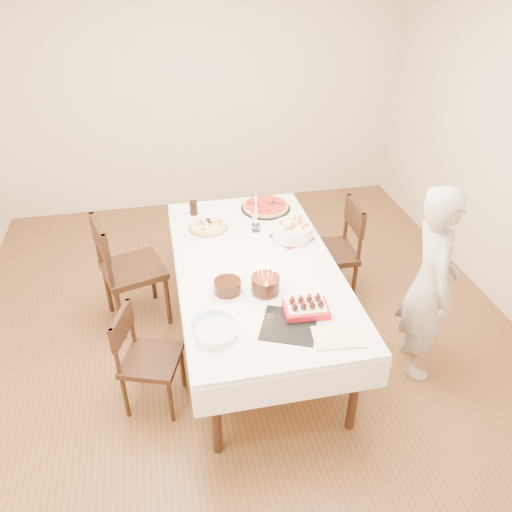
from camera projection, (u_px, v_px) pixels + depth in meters
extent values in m
plane|color=brown|center=(245.00, 337.00, 4.06)|extent=(5.00, 5.00, 0.00)
cube|color=beige|center=(200.00, 88.00, 5.37)|extent=(4.50, 0.04, 2.70)
cube|color=white|center=(256.00, 304.00, 3.82)|extent=(1.48, 2.30, 0.75)
imported|color=beige|center=(430.00, 285.00, 3.42)|extent=(0.47, 0.61, 1.48)
cylinder|color=beige|center=(208.00, 227.00, 4.02)|extent=(0.35, 0.35, 0.04)
cylinder|color=red|center=(266.00, 206.00, 4.32)|extent=(0.46, 0.46, 0.04)
cube|color=#B21E1E|center=(292.00, 238.00, 3.92)|extent=(0.35, 0.35, 0.01)
cylinder|color=white|center=(292.00, 231.00, 3.89)|extent=(0.34, 0.34, 0.10)
cylinder|color=white|center=(256.00, 213.00, 3.92)|extent=(0.09, 0.09, 0.32)
cylinder|color=black|center=(194.00, 208.00, 4.21)|extent=(0.08, 0.08, 0.12)
cylinder|color=black|center=(228.00, 287.00, 3.30)|extent=(0.29, 0.29, 0.09)
cube|color=black|center=(289.00, 326.00, 3.05)|extent=(0.43, 0.43, 0.01)
cylinder|color=#33150E|center=(265.00, 280.00, 3.28)|extent=(0.25, 0.25, 0.17)
cube|color=beige|center=(338.00, 338.00, 2.96)|extent=(0.33, 0.24, 0.03)
cylinder|color=white|center=(216.00, 333.00, 2.95)|extent=(0.28, 0.28, 0.05)
cylinder|color=white|center=(213.00, 324.00, 3.05)|extent=(0.29, 0.29, 0.01)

